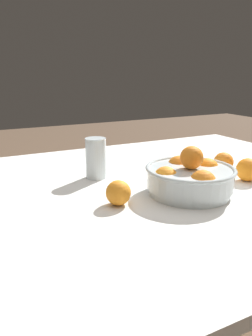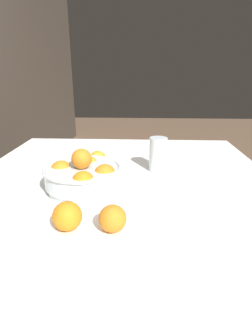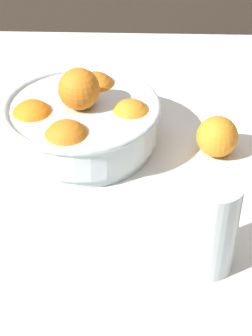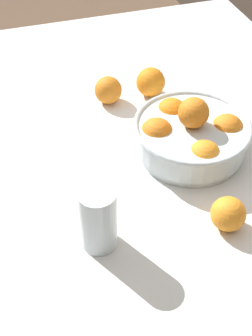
# 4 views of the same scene
# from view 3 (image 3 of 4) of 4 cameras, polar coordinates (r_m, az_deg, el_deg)

# --- Properties ---
(dining_table) EXTENTS (1.45, 1.17, 0.77)m
(dining_table) POSITION_cam_3_polar(r_m,az_deg,el_deg) (0.93, -5.86, -5.33)
(dining_table) COLOR white
(dining_table) RESTS_ON ground_plane
(fruit_bowl) EXTENTS (0.27, 0.27, 0.15)m
(fruit_bowl) POSITION_cam_3_polar(r_m,az_deg,el_deg) (0.96, -4.51, 4.79)
(fruit_bowl) COLOR silver
(fruit_bowl) RESTS_ON dining_table
(juice_glass) EXTENTS (0.07, 0.07, 0.14)m
(juice_glass) POSITION_cam_3_polar(r_m,az_deg,el_deg) (0.74, 8.54, -6.21)
(juice_glass) COLOR #F4A314
(juice_glass) RESTS_ON dining_table
(orange_loose_front) EXTENTS (0.07, 0.07, 0.07)m
(orange_loose_front) POSITION_cam_3_polar(r_m,az_deg,el_deg) (0.96, 9.24, 3.16)
(orange_loose_front) COLOR orange
(orange_loose_front) RESTS_ON dining_table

